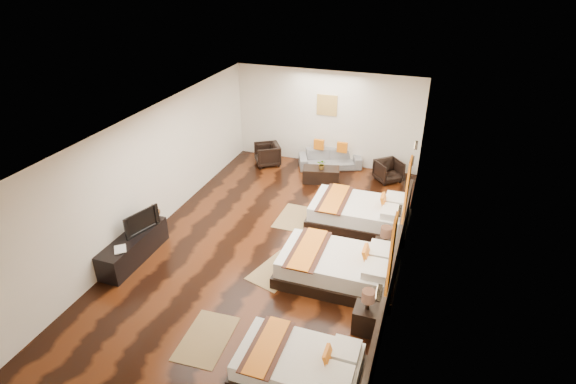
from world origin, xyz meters
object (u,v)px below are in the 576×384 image
at_px(book, 114,251).
at_px(tv_console, 134,247).
at_px(bed_far, 360,213).
at_px(tv, 139,220).
at_px(bed_mid, 339,267).
at_px(armchair_right, 389,171).
at_px(nightstand_b, 384,250).
at_px(table_plant, 322,164).
at_px(coffee_table, 321,175).
at_px(nightstand_a, 366,316).
at_px(bed_near, 300,366).
at_px(sofa, 330,159).
at_px(figurine, 153,211).
at_px(armchair_left, 267,154).

bearing_deg(book, tv_console, 90.00).
bearing_deg(bed_far, tv, -147.82).
xyz_separation_m(bed_mid, tv, (-4.15, -0.44, 0.49)).
xyz_separation_m(bed_far, armchair_right, (0.30, 2.55, 0.00)).
relative_size(nightstand_b, armchair_right, 1.28).
xyz_separation_m(nightstand_b, table_plant, (-2.19, 3.18, 0.24)).
height_order(bed_mid, coffee_table, bed_mid).
bearing_deg(armchair_right, nightstand_a, -126.69).
bearing_deg(armchair_right, bed_mid, -134.67).
distance_m(tv_console, coffee_table, 5.50).
relative_size(bed_near, table_plant, 6.66).
bearing_deg(book, bed_near, -16.24).
relative_size(bed_far, table_plant, 8.04).
relative_size(sofa, armchair_right, 2.72).
bearing_deg(figurine, nightstand_b, 8.53).
bearing_deg(bed_near, table_plant, 102.45).
bearing_deg(tv, book, -166.48).
bearing_deg(bed_far, tv_console, -145.61).
xyz_separation_m(tv, table_plant, (2.71, 4.47, -0.25)).
bearing_deg(tv, bed_far, -40.79).
relative_size(armchair_right, coffee_table, 0.67).
height_order(book, table_plant, table_plant).
relative_size(tv, book, 2.80).
bearing_deg(coffee_table, nightstand_b, -55.46).
relative_size(bed_mid, bed_far, 1.00).
xyz_separation_m(tv_console, coffee_table, (2.73, 4.78, -0.08)).
xyz_separation_m(nightstand_a, figurine, (-4.95, 1.27, 0.41)).
xyz_separation_m(nightstand_a, tv, (-4.89, 0.72, 0.50)).
bearing_deg(bed_near, tv, 153.82).
relative_size(bed_mid, coffee_table, 2.29).
relative_size(nightstand_a, book, 2.76).
relative_size(figurine, sofa, 0.17).
relative_size(book, figurine, 0.98).
height_order(book, armchair_left, armchair_left).
xyz_separation_m(bed_near, bed_mid, (0.01, 2.48, 0.05)).
relative_size(armchair_left, armchair_right, 1.07).
bearing_deg(armchair_left, figurine, -43.34).
distance_m(bed_mid, table_plant, 4.29).
bearing_deg(sofa, bed_near, -100.76).
relative_size(nightstand_a, tv_console, 0.46).
xyz_separation_m(bed_near, armchair_right, (0.31, 7.19, 0.06)).
bearing_deg(tv_console, armchair_right, 50.30).
relative_size(bed_far, tv_console, 1.27).
relative_size(bed_near, sofa, 1.04).
height_order(bed_mid, bed_far, bed_mid).
bearing_deg(sofa, coffee_table, -111.75).
bearing_deg(figurine, bed_mid, -1.49).
height_order(tv_console, sofa, tv_console).
xyz_separation_m(coffee_table, table_plant, (0.03, -0.05, 0.34)).
distance_m(sofa, table_plant, 1.09).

